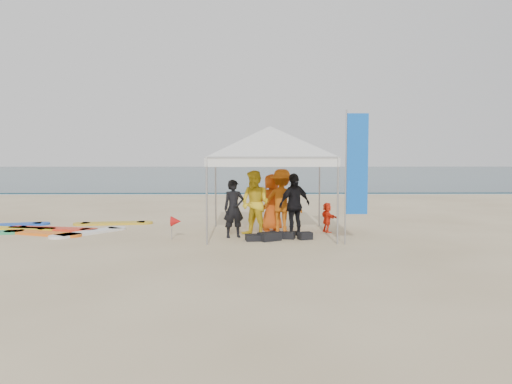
{
  "coord_description": "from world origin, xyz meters",
  "views": [
    {
      "loc": [
        0.63,
        -12.1,
        2.23
      ],
      "look_at": [
        0.83,
        2.6,
        1.2
      ],
      "focal_mm": 35.0,
      "sensor_mm": 36.0,
      "label": 1
    }
  ],
  "objects": [
    {
      "name": "gear_pile",
      "position": [
        1.32,
        1.2,
        0.1
      ],
      "size": [
        1.85,
        0.83,
        0.22
      ],
      "color": "black",
      "rests_on": "ground"
    },
    {
      "name": "canopy_tent",
      "position": [
        1.22,
        2.18,
        3.1
      ],
      "size": [
        4.72,
        4.72,
        3.56
      ],
      "color": "#A5A5A8",
      "rests_on": "ground"
    },
    {
      "name": "person_black_a",
      "position": [
        0.2,
        1.65,
        0.8
      ],
      "size": [
        0.67,
        0.54,
        1.61
      ],
      "primitive_type": "imported",
      "rotation": [
        0.0,
        0.0,
        0.3
      ],
      "color": "black",
      "rests_on": "ground"
    },
    {
      "name": "marker_pennant",
      "position": [
        -1.35,
        1.31,
        0.49
      ],
      "size": [
        0.28,
        0.28,
        0.64
      ],
      "color": "#A5A5A8",
      "rests_on": "ground"
    },
    {
      "name": "person_black_b",
      "position": [
        1.91,
        1.88,
        0.89
      ],
      "size": [
        1.11,
        0.92,
        1.78
      ],
      "primitive_type": "imported",
      "rotation": [
        0.0,
        0.0,
        3.71
      ],
      "color": "black",
      "rests_on": "ground"
    },
    {
      "name": "person_orange_a",
      "position": [
        1.59,
        2.49,
        0.94
      ],
      "size": [
        1.36,
        1.0,
        1.88
      ],
      "primitive_type": "imported",
      "rotation": [
        0.0,
        0.0,
        2.87
      ],
      "color": "#CB5E12",
      "rests_on": "ground"
    },
    {
      "name": "ocean",
      "position": [
        0.0,
        60.0,
        0.04
      ],
      "size": [
        160.0,
        84.0,
        0.08
      ],
      "primitive_type": "cube",
      "color": "#0C2633",
      "rests_on": "ground"
    },
    {
      "name": "person_yellow",
      "position": [
        0.79,
        1.9,
        0.93
      ],
      "size": [
        1.14,
        1.11,
        1.85
      ],
      "primitive_type": "imported",
      "rotation": [
        0.0,
        0.0,
        -0.65
      ],
      "color": "yellow",
      "rests_on": "ground"
    },
    {
      "name": "person_orange_b",
      "position": [
        1.3,
        2.88,
        0.86
      ],
      "size": [
        0.96,
        0.75,
        1.72
      ],
      "primitive_type": "imported",
      "rotation": [
        0.0,
        0.0,
        3.41
      ],
      "color": "#C44B11",
      "rests_on": "ground"
    },
    {
      "name": "ground",
      "position": [
        0.0,
        0.0,
        0.0
      ],
      "size": [
        120.0,
        120.0,
        0.0
      ],
      "primitive_type": "plane",
      "color": "beige",
      "rests_on": "ground"
    },
    {
      "name": "surfboard_spread",
      "position": [
        -5.64,
        3.11,
        0.04
      ],
      "size": [
        5.4,
        3.37,
        0.07
      ],
      "color": "gold",
      "rests_on": "ground"
    },
    {
      "name": "shoreline_foam",
      "position": [
        0.0,
        18.2,
        0.0
      ],
      "size": [
        160.0,
        1.2,
        0.01
      ],
      "primitive_type": "cube",
      "color": "silver",
      "rests_on": "ground"
    },
    {
      "name": "person_seated",
      "position": [
        2.94,
        2.57,
        0.44
      ],
      "size": [
        0.51,
        0.86,
        0.89
      ],
      "primitive_type": "imported",
      "rotation": [
        0.0,
        0.0,
        1.9
      ],
      "color": "#FF3516",
      "rests_on": "ground"
    },
    {
      "name": "feather_flag",
      "position": [
        3.33,
        0.47,
        2.02
      ],
      "size": [
        0.58,
        0.04,
        3.43
      ],
      "color": "#A5A5A8",
      "rests_on": "ground"
    }
  ]
}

